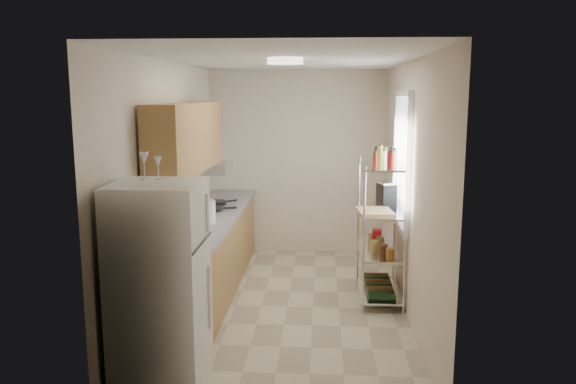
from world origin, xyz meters
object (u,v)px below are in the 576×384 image
object	(u,v)px
rice_cooker	(202,212)
espresso_machine	(386,194)
frying_pan_large	(213,209)
refrigerator	(160,287)
cutting_board	(375,212)

from	to	relation	value
rice_cooker	espresso_machine	xyz separation A→B (m)	(2.01, 0.43, 0.14)
frying_pan_large	espresso_machine	xyz separation A→B (m)	(2.01, -0.20, 0.23)
rice_cooker	frying_pan_large	world-z (taller)	rice_cooker
refrigerator	cutting_board	world-z (taller)	refrigerator
rice_cooker	cutting_board	distance (m)	1.85
rice_cooker	frying_pan_large	distance (m)	0.64
frying_pan_large	rice_cooker	bearing A→B (deg)	-103.01
rice_cooker	espresso_machine	size ratio (longest dim) A/B	1.02
refrigerator	frying_pan_large	bearing A→B (deg)	91.34
refrigerator	espresso_machine	world-z (taller)	refrigerator
espresso_machine	frying_pan_large	bearing A→B (deg)	159.40
rice_cooker	cutting_board	world-z (taller)	rice_cooker
frying_pan_large	espresso_machine	bearing A→B (deg)	-19.28
refrigerator	frying_pan_large	xyz separation A→B (m)	(-0.06, 2.41, 0.11)
refrigerator	espresso_machine	xyz separation A→B (m)	(1.95, 2.21, 0.35)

